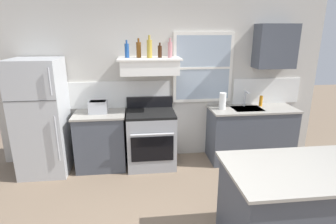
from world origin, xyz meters
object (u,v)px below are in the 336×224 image
object	(u,v)px
bottle_amber_wine	(139,50)
kitchen_island	(295,209)
toaster	(98,107)
dish_soap_bottle	(261,101)
refrigerator	(42,118)
stove_range	(151,138)
bottle_champagne_gold_foil	(149,48)
paper_towel_roll	(223,101)
bottle_brown_stout	(160,51)
bottle_rose_pink	(170,50)
bottle_blue_liqueur	(127,50)

from	to	relation	value
bottle_amber_wine	kitchen_island	bearing A→B (deg)	-55.58
toaster	dish_soap_bottle	world-z (taller)	toaster
refrigerator	kitchen_island	bearing A→B (deg)	-33.62
bottle_amber_wine	stove_range	bearing A→B (deg)	-43.15
refrigerator	toaster	size ratio (longest dim) A/B	5.94
bottle_amber_wine	toaster	bearing A→B (deg)	-171.24
stove_range	bottle_amber_wine	world-z (taller)	bottle_amber_wine
bottle_champagne_gold_foil	paper_towel_roll	bearing A→B (deg)	-2.31
kitchen_island	dish_soap_bottle	bearing A→B (deg)	74.91
toaster	dish_soap_bottle	bearing A→B (deg)	1.94
bottle_champagne_gold_foil	toaster	bearing A→B (deg)	-177.31
toaster	stove_range	distance (m)	0.98
stove_range	dish_soap_bottle	xyz separation A→B (m)	(1.88, 0.14, 0.54)
refrigerator	bottle_brown_stout	size ratio (longest dim) A/B	7.80
stove_range	bottle_champagne_gold_foil	world-z (taller)	bottle_champagne_gold_foil
bottle_rose_pink	bottle_amber_wine	bearing A→B (deg)	173.12
bottle_rose_pink	refrigerator	bearing A→B (deg)	-176.72
bottle_brown_stout	dish_soap_bottle	bearing A→B (deg)	0.98
bottle_blue_liqueur	paper_towel_roll	size ratio (longest dim) A/B	0.97
bottle_amber_wine	bottle_champagne_gold_foil	distance (m)	0.17
toaster	kitchen_island	world-z (taller)	toaster
stove_range	kitchen_island	bearing A→B (deg)	-56.70
toaster	stove_range	world-z (taller)	toaster
stove_range	bottle_brown_stout	xyz separation A→B (m)	(0.16, 0.11, 1.38)
bottle_amber_wine	paper_towel_roll	xyz separation A→B (m)	(1.33, -0.11, -0.82)
stove_range	paper_towel_roll	xyz separation A→B (m)	(1.18, 0.04, 0.58)
bottle_rose_pink	paper_towel_roll	size ratio (longest dim) A/B	1.08
bottle_blue_liqueur	paper_towel_roll	xyz separation A→B (m)	(1.51, -0.11, -0.81)
bottle_brown_stout	kitchen_island	size ratio (longest dim) A/B	0.16
stove_range	paper_towel_roll	bearing A→B (deg)	1.82
bottle_blue_liqueur	toaster	bearing A→B (deg)	-167.75
toaster	bottle_champagne_gold_foil	distance (m)	1.20
bottle_champagne_gold_foil	kitchen_island	size ratio (longest dim) A/B	0.24
kitchen_island	bottle_brown_stout	bearing A→B (deg)	118.59
toaster	bottle_amber_wine	world-z (taller)	bottle_amber_wine
stove_range	bottle_rose_pink	distance (m)	1.44
bottle_blue_liqueur	bottle_amber_wine	size ratio (longest dim) A/B	0.91
refrigerator	stove_range	size ratio (longest dim) A/B	1.62
stove_range	kitchen_island	size ratio (longest dim) A/B	0.78
bottle_amber_wine	bottle_champagne_gold_foil	world-z (taller)	bottle_champagne_gold_foil
refrigerator	dish_soap_bottle	bearing A→B (deg)	2.60
stove_range	kitchen_island	distance (m)	2.38
bottle_amber_wine	bottle_brown_stout	world-z (taller)	bottle_amber_wine
stove_range	kitchen_island	xyz separation A→B (m)	(1.31, -1.99, -0.01)
refrigerator	paper_towel_roll	bearing A→B (deg)	1.22
refrigerator	bottle_champagne_gold_foil	world-z (taller)	bottle_champagne_gold_foil
stove_range	toaster	bearing A→B (deg)	176.73
dish_soap_bottle	kitchen_island	size ratio (longest dim) A/B	0.13
bottle_champagne_gold_foil	bottle_rose_pink	xyz separation A→B (m)	(0.31, 0.01, -0.02)
stove_range	bottle_amber_wine	xyz separation A→B (m)	(-0.16, 0.15, 1.40)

